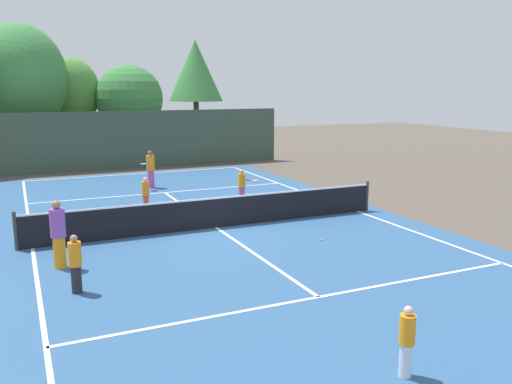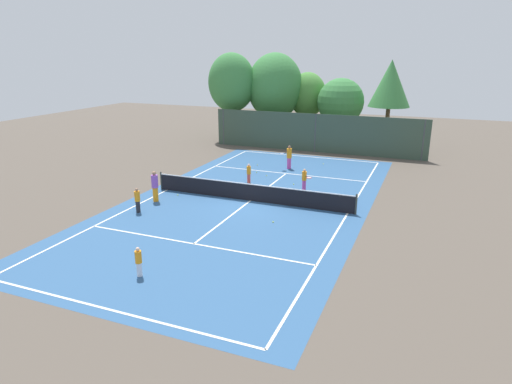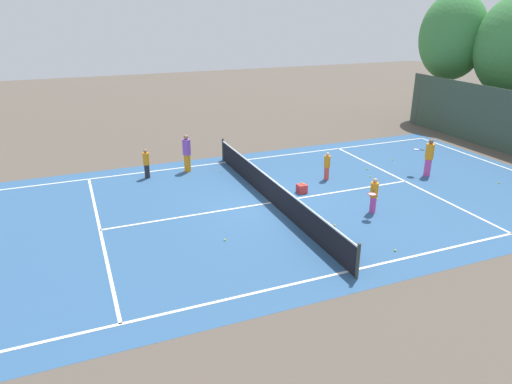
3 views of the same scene
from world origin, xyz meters
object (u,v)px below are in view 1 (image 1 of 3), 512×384
Objects in this scene: ball_crate at (187,213)px; player_3 at (242,186)px; player_0 at (151,169)px; tennis_ball_4 at (121,198)px; tennis_ball_5 at (180,177)px; tennis_ball_6 at (318,201)px; tennis_ball_2 at (322,240)px; tennis_ball_3 at (147,199)px; player_5 at (75,263)px; tennis_ball_0 at (275,211)px; player_1 at (407,341)px; tennis_ball_8 at (79,249)px; player_4 at (58,234)px; tennis_ball_9 at (212,200)px; tennis_ball_1 at (95,191)px; player_2 at (146,194)px; tennis_ball_7 at (217,225)px.

player_3 is at bearing 28.94° from ball_crate.
tennis_ball_4 is (-1.72, -1.96, -0.84)m from player_0.
tennis_ball_5 is 1.00× the size of tennis_ball_6.
tennis_ball_3 is (-3.38, 7.99, 0.00)m from tennis_ball_2.
player_5 is at bearing -134.63° from player_3.
tennis_ball_0 is 1.00× the size of tennis_ball_5.
player_1 is at bearing -53.31° from player_5.
player_4 is at bearing -113.08° from tennis_ball_8.
tennis_ball_2 is (0.10, -5.80, -0.66)m from player_3.
tennis_ball_9 is at bearing 52.92° from ball_crate.
ball_crate reaches higher than tennis_ball_9.
player_3 is at bearing -61.88° from player_0.
player_4 is 26.40× the size of tennis_ball_1.
player_4 reaches higher than tennis_ball_6.
tennis_ball_4 is 1.00× the size of tennis_ball_5.
tennis_ball_1 is at bearing 136.52° from player_3.
tennis_ball_5 is (6.65, 12.06, -0.86)m from player_4.
player_4 reaches higher than tennis_ball_9.
tennis_ball_9 is at bearing 151.94° from tennis_ball_6.
player_3 is 3.13× the size of ball_crate.
player_2 is 18.96× the size of tennis_ball_7.
player_2 reaches higher than tennis_ball_5.
tennis_ball_6 is at bearing -28.62° from tennis_ball_4.
tennis_ball_3 is 6.84m from tennis_ball_8.
ball_crate is at bearing -175.69° from tennis_ball_6.
tennis_ball_4 is (-4.71, 4.63, 0.00)m from tennis_ball_0.
tennis_ball_5 is 1.00× the size of tennis_ball_9.
player_4 is at bearing -102.53° from tennis_ball_1.
player_5 is 20.06× the size of tennis_ball_9.
tennis_ball_5 and tennis_ball_8 have the same top height.
player_0 is 2.73m from tennis_ball_3.
player_5 is (-3.21, -7.27, 0.04)m from player_2.
player_1 is 7.19m from player_5.
player_4 is at bearing -140.43° from ball_crate.
tennis_ball_3 and tennis_ball_7 have the same top height.
player_5 is at bearing -110.83° from player_0.
tennis_ball_0 is 1.00× the size of tennis_ball_9.
tennis_ball_9 is at bearing -29.26° from tennis_ball_4.
tennis_ball_7 is 4.53m from tennis_ball_8.
tennis_ball_0 is 8.58m from tennis_ball_1.
player_5 is 9.97m from tennis_ball_3.
ball_crate is at bearing -104.91° from tennis_ball_5.
tennis_ball_0 is (7.46, 5.14, -0.64)m from player_5.
player_0 is at bearing 69.17° from player_5.
tennis_ball_4 is at bearing -131.23° from player_0.
player_0 reaches higher than player_1.
tennis_ball_2 and tennis_ball_4 have the same top height.
tennis_ball_2 is at bearing -76.07° from player_0.
tennis_ball_0 and tennis_ball_8 have the same top height.
player_2 is at bearing -105.66° from player_0.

